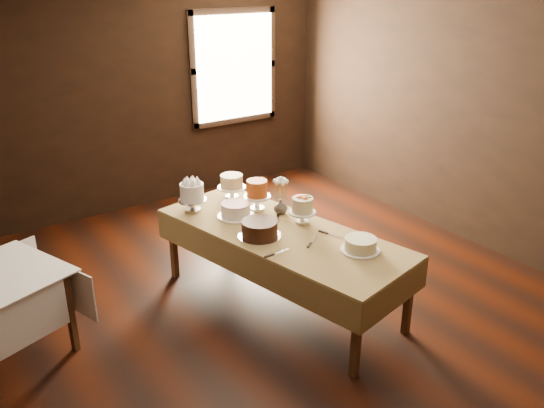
{
  "coord_description": "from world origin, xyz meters",
  "views": [
    {
      "loc": [
        -2.43,
        -3.35,
        2.75
      ],
      "look_at": [
        0.0,
        0.2,
        0.95
      ],
      "focal_mm": 36.97,
      "sensor_mm": 36.0,
      "label": 1
    }
  ],
  "objects": [
    {
      "name": "cake_server_a",
      "position": [
        0.18,
        -0.13,
        0.71
      ],
      "size": [
        0.21,
        0.16,
        0.01
      ],
      "primitive_type": "cube",
      "rotation": [
        0.0,
        0.0,
        0.63
      ],
      "color": "silver",
      "rests_on": "display_table"
    },
    {
      "name": "flower_vase",
      "position": [
        0.27,
        0.46,
        0.77
      ],
      "size": [
        0.16,
        0.16,
        0.13
      ],
      "primitive_type": "imported",
      "rotation": [
        0.0,
        0.0,
        1.95
      ],
      "color": "#2D2823",
      "rests_on": "display_table"
    },
    {
      "name": "cake_chocolate",
      "position": [
        -0.15,
        0.16,
        0.77
      ],
      "size": [
        0.36,
        0.36,
        0.14
      ],
      "color": "silver",
      "rests_on": "display_table"
    },
    {
      "name": "display_table",
      "position": [
        0.06,
        0.15,
        0.65
      ],
      "size": [
        1.36,
        2.42,
        0.71
      ],
      "rotation": [
        0.0,
        0.0,
        0.22
      ],
      "color": "#442915",
      "rests_on": "ground"
    },
    {
      "name": "cake_meringue",
      "position": [
        -0.36,
        0.97,
        0.83
      ],
      "size": [
        0.26,
        0.26,
        0.28
      ],
      "color": "silver",
      "rests_on": "display_table"
    },
    {
      "name": "cake_server_b",
      "position": [
        0.37,
        -0.19,
        0.71
      ],
      "size": [
        0.1,
        0.24,
        0.01
      ],
      "primitive_type": "cube",
      "rotation": [
        0.0,
        0.0,
        -1.24
      ],
      "color": "silver",
      "rests_on": "display_table"
    },
    {
      "name": "floor",
      "position": [
        0.0,
        0.0,
        0.0
      ],
      "size": [
        5.0,
        6.0,
        0.01
      ],
      "primitive_type": "cube",
      "color": "black",
      "rests_on": "ground"
    },
    {
      "name": "flower_bouquet",
      "position": [
        0.27,
        0.46,
        0.95
      ],
      "size": [
        0.14,
        0.14,
        0.2
      ],
      "primitive_type": null,
      "color": "white",
      "rests_on": "flower_vase"
    },
    {
      "name": "cake_flowers",
      "position": [
        0.31,
        0.19,
        0.81
      ],
      "size": [
        0.24,
        0.24,
        0.24
      ],
      "color": "white",
      "rests_on": "display_table"
    },
    {
      "name": "wall_back",
      "position": [
        0.0,
        3.0,
        1.4
      ],
      "size": [
        5.0,
        0.02,
        2.8
      ],
      "primitive_type": "cube",
      "color": "black",
      "rests_on": "ground"
    },
    {
      "name": "cake_server_d",
      "position": [
        0.24,
        0.45,
        0.71
      ],
      "size": [
        0.17,
        0.2,
        0.01
      ],
      "primitive_type": "cube",
      "rotation": [
        0.0,
        0.0,
        0.89
      ],
      "color": "silver",
      "rests_on": "display_table"
    },
    {
      "name": "cake_server_e",
      "position": [
        -0.16,
        -0.16,
        0.71
      ],
      "size": [
        0.24,
        0.04,
        0.01
      ],
      "primitive_type": "cube",
      "rotation": [
        0.0,
        0.0,
        0.06
      ],
      "color": "silver",
      "rests_on": "display_table"
    },
    {
      "name": "cake_speckled",
      "position": [
        0.11,
        1.04,
        0.81
      ],
      "size": [
        0.28,
        0.28,
        0.24
      ],
      "color": "white",
      "rests_on": "display_table"
    },
    {
      "name": "window",
      "position": [
        1.3,
        2.94,
        1.6
      ],
      "size": [
        1.1,
        0.05,
        1.3
      ],
      "primitive_type": "cube",
      "color": "#FFEABF",
      "rests_on": "wall_back"
    },
    {
      "name": "cake_lattice",
      "position": [
        -0.1,
        0.62,
        0.76
      ],
      "size": [
        0.37,
        0.37,
        0.12
      ],
      "color": "white",
      "rests_on": "display_table"
    },
    {
      "name": "cake_server_c",
      "position": [
        -0.01,
        0.39,
        0.71
      ],
      "size": [
        0.03,
        0.24,
        0.01
      ],
      "primitive_type": "cube",
      "rotation": [
        0.0,
        0.0,
        1.57
      ],
      "color": "silver",
      "rests_on": "display_table"
    },
    {
      "name": "cake_cream",
      "position": [
        0.36,
        -0.5,
        0.76
      ],
      "size": [
        0.35,
        0.35,
        0.11
      ],
      "color": "white",
      "rests_on": "display_table"
    },
    {
      "name": "cake_caramel",
      "position": [
        0.15,
        0.66,
        0.83
      ],
      "size": [
        0.27,
        0.27,
        0.29
      ],
      "color": "white",
      "rests_on": "display_table"
    },
    {
      "name": "wall_right",
      "position": [
        2.5,
        0.0,
        1.4
      ],
      "size": [
        0.02,
        6.0,
        2.8
      ],
      "primitive_type": "cube",
      "color": "black",
      "rests_on": "ground"
    }
  ]
}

